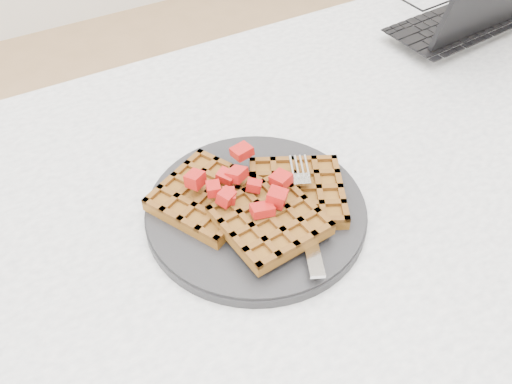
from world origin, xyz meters
The scene contains 6 objects.
table centered at (0.00, 0.00, 0.64)m, with size 1.20×0.80×0.75m.
plate centered at (-0.14, 0.01, 0.76)m, with size 0.26×0.26×0.02m, color black.
waffles centered at (-0.14, 0.01, 0.78)m, with size 0.24×0.20×0.03m.
strawberry_pile centered at (-0.14, 0.01, 0.80)m, with size 0.15×0.15×0.02m, color #8C0103, non-canonical shape.
fork centered at (-0.10, -0.02, 0.77)m, with size 0.02×0.18×0.02m, color silver, non-canonical shape.
laptop centered at (0.38, 0.24, 0.78)m, with size 0.31×0.24×0.20m.
Camera 1 is at (-0.37, -0.39, 1.25)m, focal length 40.00 mm.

